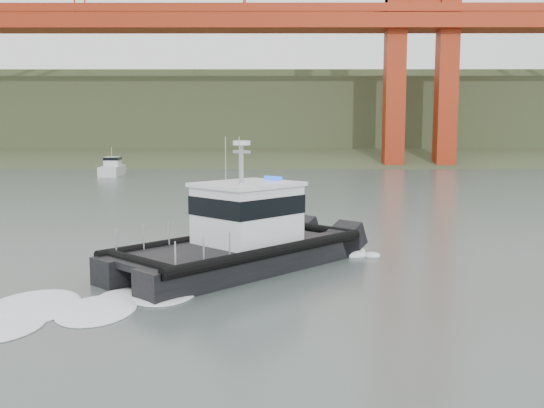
% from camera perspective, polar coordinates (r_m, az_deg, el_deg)
% --- Properties ---
extents(ground, '(400.00, 400.00, 0.00)m').
position_cam_1_polar(ground, '(20.57, 1.80, -9.77)').
color(ground, '#475550').
rests_on(ground, ground).
extents(headlands, '(500.00, 105.36, 27.12)m').
position_cam_1_polar(headlands, '(145.19, 0.39, 7.47)').
color(headlands, '#3B4729').
rests_on(headlands, ground).
extents(patrol_boat, '(11.15, 11.36, 5.67)m').
position_cam_1_polar(patrol_boat, '(26.04, -2.89, -2.99)').
color(patrol_boat, black).
rests_on(patrol_boat, ground).
extents(motorboat, '(2.76, 7.04, 3.79)m').
position_cam_1_polar(motorboat, '(81.11, -14.80, 3.27)').
color(motorboat, silver).
rests_on(motorboat, ground).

